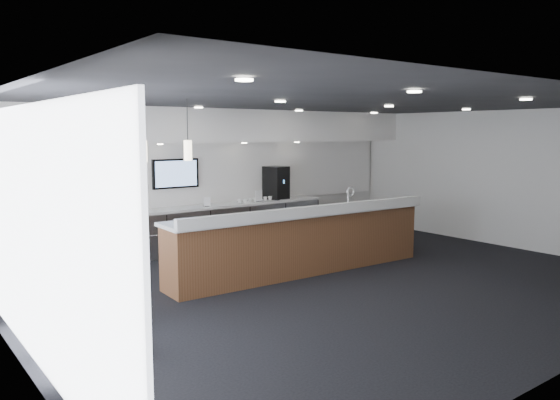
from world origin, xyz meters
TOP-DOWN VIEW (x-y plane):
  - ground at (0.00, 0.00)m, footprint 10.00×10.00m
  - ceiling at (0.00, 0.00)m, footprint 10.00×8.00m
  - back_wall at (0.00, 4.00)m, footprint 10.00×0.02m
  - left_wall at (-5.00, 0.00)m, footprint 0.02×8.00m
  - right_wall at (5.00, 0.00)m, footprint 0.02×8.00m
  - soffit_bulkhead at (0.00, 3.55)m, footprint 10.00×0.90m
  - alcove_panel at (0.00, 3.97)m, footprint 9.80×0.06m
  - window_blinds_wall at (-4.96, 0.00)m, footprint 0.04×7.36m
  - back_credenza at (-0.00, 3.64)m, footprint 5.06×0.66m
  - wall_tv at (-1.00, 3.91)m, footprint 1.05×0.08m
  - pendant_left at (-2.40, 0.80)m, footprint 0.12×0.12m
  - pendant_right at (-3.10, 0.80)m, footprint 0.12×0.12m
  - ceiling_can_lights at (0.00, 0.00)m, footprint 7.00×5.00m
  - service_counter at (-0.06, 0.86)m, footprint 5.25×1.06m
  - coffee_machine at (1.48, 3.69)m, footprint 0.52×0.61m
  - info_sign_left at (-0.47, 3.52)m, footprint 0.14×0.05m
  - info_sign_right at (0.88, 3.54)m, footprint 0.19×0.03m
  - armchair at (-4.40, -0.40)m, footprint 0.93×0.92m
  - lounge_guest at (-3.96, 0.35)m, footprint 0.45×0.68m
  - cup_0 at (1.23, 3.58)m, footprint 0.09×0.09m
  - cup_1 at (1.09, 3.58)m, footprint 0.13×0.13m
  - cup_2 at (0.95, 3.58)m, footprint 0.12×0.12m
  - cup_3 at (0.81, 3.58)m, footprint 0.12×0.12m
  - cup_4 at (0.67, 3.58)m, footprint 0.13×0.13m
  - cup_5 at (0.53, 3.58)m, footprint 0.10×0.10m
  - cup_6 at (0.39, 3.58)m, footprint 0.13×0.13m

SIDE VIEW (x-z plane):
  - ground at x=0.00m, z-range 0.00..0.00m
  - armchair at x=-4.40m, z-range 0.00..0.68m
  - back_credenza at x=0.00m, z-range 0.00..0.95m
  - service_counter at x=-0.06m, z-range -0.17..1.32m
  - lounge_guest at x=-3.96m, z-range 0.00..1.82m
  - cup_0 at x=1.23m, z-range 0.95..1.04m
  - cup_1 at x=1.09m, z-range 0.95..1.04m
  - cup_2 at x=0.95m, z-range 0.95..1.04m
  - cup_3 at x=0.81m, z-range 0.95..1.04m
  - cup_4 at x=0.67m, z-range 0.95..1.04m
  - cup_5 at x=0.53m, z-range 0.95..1.04m
  - cup_6 at x=0.39m, z-range 0.95..1.04m
  - info_sign_left at x=-0.47m, z-range 0.95..1.15m
  - info_sign_right at x=0.88m, z-range 0.95..1.20m
  - coffee_machine at x=1.48m, z-range 0.95..1.72m
  - back_wall at x=0.00m, z-range 0.00..3.00m
  - left_wall at x=-5.00m, z-range 0.00..3.00m
  - right_wall at x=5.00m, z-range 0.00..3.00m
  - window_blinds_wall at x=-4.96m, z-range 0.23..2.77m
  - alcove_panel at x=0.00m, z-range 0.90..2.30m
  - wall_tv at x=-1.00m, z-range 1.34..1.96m
  - pendant_left at x=-2.40m, z-range 2.10..2.40m
  - pendant_right at x=-3.10m, z-range 2.10..2.40m
  - soffit_bulkhead at x=0.00m, z-range 2.30..3.00m
  - ceiling_can_lights at x=0.00m, z-range 2.96..2.98m
  - ceiling at x=0.00m, z-range 2.99..3.01m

